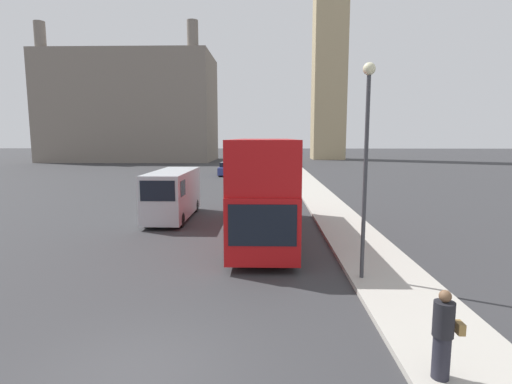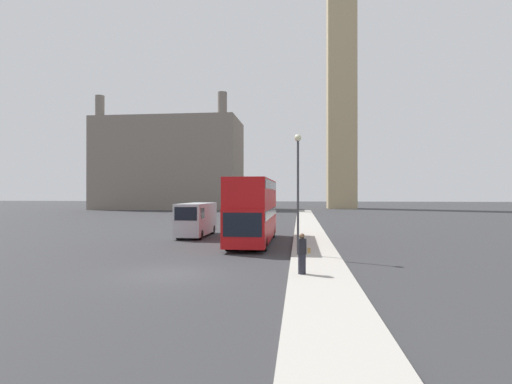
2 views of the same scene
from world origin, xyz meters
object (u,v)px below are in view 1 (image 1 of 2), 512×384
(white_van, at_px, (172,194))
(parked_sedan, at_px, (228,169))
(pedestrian, at_px, (443,335))
(red_double_decker_bus, at_px, (264,183))
(street_lamp, at_px, (367,142))

(white_van, relative_size, parked_sedan, 1.26)
(white_van, height_order, pedestrian, white_van)
(red_double_decker_bus, xyz_separation_m, white_van, (-4.90, 3.60, -0.99))
(pedestrian, relative_size, street_lamp, 0.26)
(pedestrian, bearing_deg, street_lamp, 92.11)
(white_van, bearing_deg, red_double_decker_bus, -36.25)
(red_double_decker_bus, height_order, parked_sedan, red_double_decker_bus)
(red_double_decker_bus, bearing_deg, pedestrian, -73.35)
(pedestrian, height_order, parked_sedan, pedestrian)
(white_van, height_order, street_lamp, street_lamp)
(red_double_decker_bus, height_order, pedestrian, red_double_decker_bus)
(white_van, xyz_separation_m, street_lamp, (7.93, -9.23, 2.86))
(white_van, relative_size, pedestrian, 3.72)
(white_van, bearing_deg, pedestrian, -60.50)
(street_lamp, bearing_deg, white_van, 130.66)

